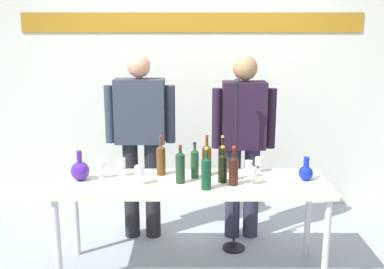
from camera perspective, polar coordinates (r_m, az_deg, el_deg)
The scene contains 21 objects.
back_wall at distance 4.93m, azimuth -0.02°, elevation 8.18°, with size 5.03×0.11×3.00m.
display_table at distance 3.61m, azimuth 0.00°, elevation -6.81°, with size 2.11×0.65×0.77m.
decanter_blue_left at distance 3.70m, azimuth -13.75°, elevation -4.35°, with size 0.15×0.15×0.24m.
decanter_blue_right at distance 3.71m, azimuth 13.96°, elevation -4.54°, with size 0.11×0.11×0.19m.
presenter_left at distance 4.17m, azimuth -6.43°, elevation -0.02°, with size 0.63×0.22×1.71m.
presenter_right at distance 4.18m, azimuth 6.40°, elevation -0.31°, with size 0.58×0.22×1.70m.
wine_bottle_0 at distance 3.48m, azimuth 5.19°, elevation -4.33°, with size 0.07×0.07×0.30m.
wine_bottle_1 at distance 3.69m, azimuth 1.84°, elevation -3.07°, with size 0.07×0.07×0.34m.
wine_bottle_2 at distance 3.64m, azimuth 0.34°, elevation -3.49°, with size 0.06×0.06×0.29m.
wine_bottle_3 at distance 3.38m, azimuth 1.79°, elevation -4.69°, with size 0.07×0.07×0.32m.
wine_bottle_4 at distance 3.71m, azimuth -3.88°, elevation -3.05°, with size 0.07×0.07×0.33m.
wine_bottle_5 at distance 3.51m, azimuth -1.47°, elevation -3.98°, with size 0.07×0.07×0.30m.
wine_bottle_6 at distance 3.79m, azimuth 3.78°, elevation -2.80°, with size 0.07×0.07×0.31m.
wine_bottle_7 at distance 3.54m, azimuth 3.83°, elevation -4.02°, with size 0.07×0.07×0.29m.
wine_glass_left_0 at distance 3.51m, azimuth -6.57°, elevation -4.55°, with size 0.07×0.07×0.15m.
wine_glass_left_1 at distance 3.69m, azimuth -11.30°, elevation -3.94°, with size 0.07×0.07×0.14m.
wine_glass_left_2 at distance 3.72m, azimuth -8.77°, elevation -3.57°, with size 0.07×0.07×0.15m.
wine_glass_right_0 at distance 3.83m, azimuth 8.35°, elevation -3.34°, with size 0.07×0.07×0.13m.
wine_glass_right_1 at distance 3.67m, azimuth 7.05°, elevation -3.88°, with size 0.06×0.06×0.14m.
wine_glass_right_2 at distance 3.52m, azimuth 7.51°, elevation -4.73°, with size 0.07×0.07×0.13m.
microphone_stand at distance 4.04m, azimuth 5.33°, elevation -7.49°, with size 0.20×0.20×1.53m.
Camera 1 is at (-0.00, -3.39, 1.94)m, focal length 42.91 mm.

